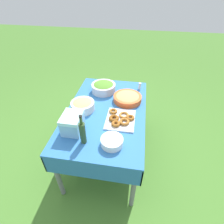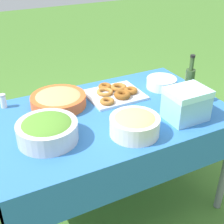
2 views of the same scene
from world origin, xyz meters
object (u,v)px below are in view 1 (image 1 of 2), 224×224
at_px(donut_platter, 120,119).
at_px(plate_stack, 112,142).
at_px(olive_oil_bottle, 83,132).
at_px(pasta_bowl, 83,105).
at_px(bread_bowl, 127,98).
at_px(cooler_box, 73,123).
at_px(salad_bowl, 103,87).

xyz_separation_m(donut_platter, plate_stack, (-0.35, 0.03, 0.02)).
relative_size(plate_stack, olive_oil_bottle, 0.65).
height_order(plate_stack, olive_oil_bottle, olive_oil_bottle).
distance_m(pasta_bowl, bread_bowl, 0.56).
bearing_deg(donut_platter, cooler_box, 116.96).
bearing_deg(pasta_bowl, olive_oil_bottle, -162.54).
xyz_separation_m(plate_stack, bread_bowl, (0.74, -0.08, 0.01)).
bearing_deg(donut_platter, pasta_bowl, 75.03).
height_order(pasta_bowl, cooler_box, cooler_box).
bearing_deg(bread_bowl, pasta_bowl, 117.95).
bearing_deg(olive_oil_bottle, cooler_box, 47.51).
bearing_deg(salad_bowl, pasta_bowl, 160.23).
relative_size(donut_platter, olive_oil_bottle, 1.12).
bearing_deg(salad_bowl, cooler_box, 169.04).
bearing_deg(donut_platter, bread_bowl, -6.18).
distance_m(donut_platter, plate_stack, 0.35).
xyz_separation_m(salad_bowl, cooler_box, (-0.79, 0.15, 0.03)).
distance_m(salad_bowl, donut_platter, 0.64).
bearing_deg(salad_bowl, plate_stack, -163.87).
bearing_deg(plate_stack, salad_bowl, 16.13).
height_order(donut_platter, olive_oil_bottle, olive_oil_bottle).
distance_m(donut_platter, bread_bowl, 0.39).
bearing_deg(bread_bowl, plate_stack, 174.14).
relative_size(pasta_bowl, plate_stack, 1.30).
distance_m(salad_bowl, plate_stack, 0.95).
distance_m(salad_bowl, olive_oil_bottle, 0.93).
xyz_separation_m(olive_oil_bottle, cooler_box, (0.14, 0.15, -0.03)).
height_order(donut_platter, cooler_box, cooler_box).
relative_size(pasta_bowl, olive_oil_bottle, 0.84).
height_order(pasta_bowl, plate_stack, pasta_bowl).
distance_m(salad_bowl, cooler_box, 0.80).
bearing_deg(pasta_bowl, plate_stack, -138.40).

